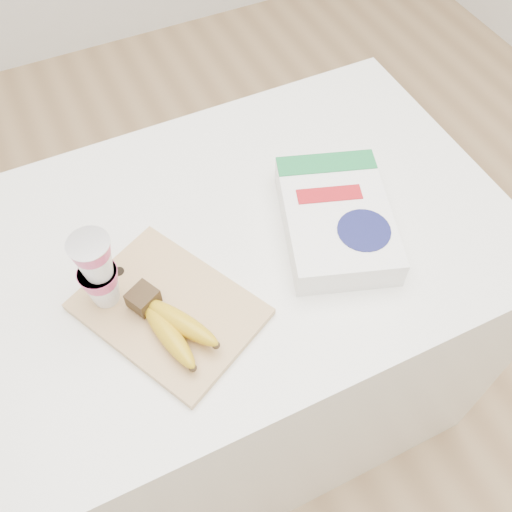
{
  "coord_description": "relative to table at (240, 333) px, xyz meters",
  "views": [
    {
      "loc": [
        -0.26,
        -0.64,
        1.74
      ],
      "look_at": [
        0.0,
        -0.09,
        0.88
      ],
      "focal_mm": 40.0,
      "sensor_mm": 36.0,
      "label": 1
    }
  ],
  "objects": [
    {
      "name": "yogurt_stack",
      "position": [
        -0.27,
        -0.04,
        0.52
      ],
      "size": [
        0.07,
        0.07,
        0.17
      ],
      "color": "white",
      "rests_on": "cutting_board"
    },
    {
      "name": "bananas",
      "position": [
        -0.19,
        -0.15,
        0.46
      ],
      "size": [
        0.13,
        0.2,
        0.06
      ],
      "color": "#382816",
      "rests_on": "cutting_board"
    },
    {
      "name": "table",
      "position": [
        0.0,
        0.0,
        0.0
      ],
      "size": [
        1.12,
        0.74,
        0.84
      ],
      "primitive_type": "cube",
      "color": "white",
      "rests_on": "ground"
    },
    {
      "name": "cereal_box",
      "position": [
        0.19,
        -0.07,
        0.45
      ],
      "size": [
        0.29,
        0.35,
        0.07
      ],
      "rotation": [
        0.0,
        0.0,
        -0.33
      ],
      "color": "white",
      "rests_on": "table"
    },
    {
      "name": "cutting_board",
      "position": [
        -0.18,
        -0.11,
        0.43
      ],
      "size": [
        0.34,
        0.38,
        0.02
      ],
      "primitive_type": "cube",
      "rotation": [
        0.0,
        0.0,
        0.47
      ],
      "color": "tan",
      "rests_on": "table"
    }
  ]
}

